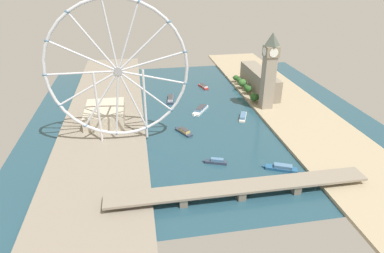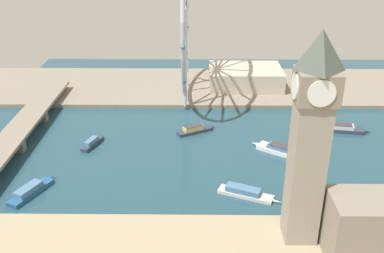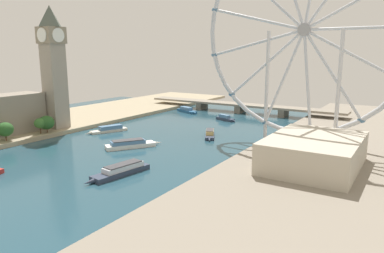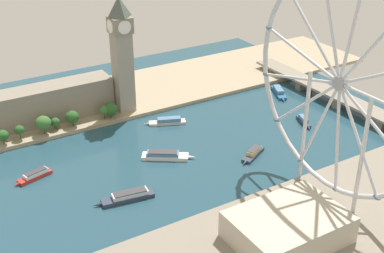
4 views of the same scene
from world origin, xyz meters
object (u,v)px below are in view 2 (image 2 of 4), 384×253
object	(u,v)px
clock_tower	(310,139)
river_bridge	(10,141)
ferris_wheel	(185,4)
tour_boat_1	(245,192)
tour_boat_5	(339,128)
tour_boat_3	(195,130)
tour_boat_4	(283,150)
tour_boat_6	(31,191)
riverside_hall	(245,77)
tour_boat_2	(93,143)

from	to	relation	value
clock_tower	river_bridge	bearing A→B (deg)	62.46
ferris_wheel	tour_boat_1	bearing A→B (deg)	-166.16
ferris_wheel	tour_boat_5	size ratio (longest dim) A/B	3.63
tour_boat_3	tour_boat_4	bearing A→B (deg)	-56.34
tour_boat_3	tour_boat_6	bearing A→B (deg)	-166.64
tour_boat_6	riverside_hall	bearing A→B (deg)	-14.00
riverside_hall	clock_tower	bearing A→B (deg)	-178.65
clock_tower	tour_boat_3	distance (m)	128.36
ferris_wheel	riverside_hall	bearing A→B (deg)	-65.76
tour_boat_2	clock_tower	bearing A→B (deg)	-109.28
ferris_wheel	tour_boat_6	bearing A→B (deg)	150.47
tour_boat_2	tour_boat_6	world-z (taller)	tour_boat_6
riverside_hall	tour_boat_3	distance (m)	93.65
tour_boat_1	tour_boat_3	xyz separation A→B (m)	(74.64, 26.24, 0.08)
river_bridge	tour_boat_3	world-z (taller)	river_bridge
riverside_hall	tour_boat_2	size ratio (longest dim) A/B	2.58
tour_boat_3	tour_boat_6	size ratio (longest dim) A/B	0.86
tour_boat_1	tour_boat_4	world-z (taller)	tour_boat_4
riverside_hall	tour_boat_5	distance (m)	98.21
riverside_hall	tour_boat_5	size ratio (longest dim) A/B	1.57
tour_boat_4	tour_boat_1	bearing A→B (deg)	93.31
ferris_wheel	river_bridge	bearing A→B (deg)	130.35
tour_boat_3	tour_boat_5	distance (m)	96.57
ferris_wheel	river_bridge	size ratio (longest dim) A/B	0.66
clock_tower	tour_boat_1	distance (m)	62.97
tour_boat_4	tour_boat_6	distance (m)	145.10
riverside_hall	ferris_wheel	bearing A→B (deg)	114.24
riverside_hall	tour_boat_4	world-z (taller)	riverside_hall
riverside_hall	tour_boat_3	size ratio (longest dim) A/B	2.21
ferris_wheel	tour_boat_2	size ratio (longest dim) A/B	5.99
riverside_hall	river_bridge	world-z (taller)	riverside_hall
clock_tower	ferris_wheel	distance (m)	180.95
riverside_hall	tour_boat_3	bearing A→B (deg)	153.73
clock_tower	tour_boat_4	xyz separation A→B (m)	(80.83, -7.62, -48.27)
tour_boat_2	ferris_wheel	bearing A→B (deg)	-14.85
ferris_wheel	tour_boat_3	distance (m)	94.70
ferris_wheel	tour_boat_2	world-z (taller)	ferris_wheel
tour_boat_3	tour_boat_5	xyz separation A→B (m)	(2.86, -96.52, 0.22)
ferris_wheel	tour_boat_1	world-z (taller)	ferris_wheel
riverside_hall	tour_boat_5	world-z (taller)	riverside_hall
tour_boat_1	tour_boat_6	distance (m)	110.61
tour_boat_1	tour_boat_2	xyz separation A→B (m)	(54.85, 90.34, 0.06)
tour_boat_3	ferris_wheel	bearing A→B (deg)	68.81
tour_boat_5	tour_boat_1	bearing A→B (deg)	-123.46
clock_tower	tour_boat_6	size ratio (longest dim) A/B	2.92
clock_tower	tour_boat_6	bearing A→B (deg)	74.77
tour_boat_5	tour_boat_6	bearing A→B (deg)	-148.18
river_bridge	riverside_hall	bearing A→B (deg)	-54.13
ferris_wheel	tour_boat_4	bearing A→B (deg)	-146.13
river_bridge	tour_boat_1	size ratio (longest dim) A/B	6.40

